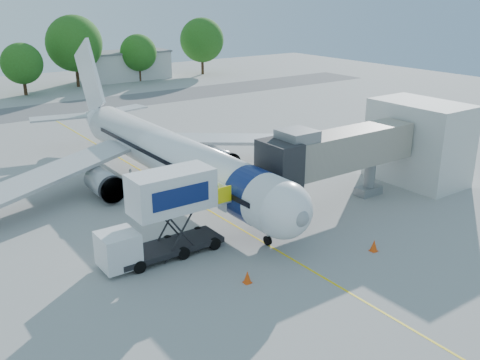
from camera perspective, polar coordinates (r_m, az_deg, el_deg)
ground at (r=42.69m, az=-4.97°, el=-2.29°), size 160.00×160.00×0.00m
guidance_line at (r=42.69m, az=-4.97°, el=-2.29°), size 0.15×70.00×0.01m
taxiway_strip at (r=80.44m, az=-20.57°, el=6.88°), size 120.00×10.00×0.01m
aircraft at (r=45.15m, az=-7.76°, el=2.78°), size 34.17×37.73×11.35m
jet_bridge at (r=40.69m, az=9.74°, el=2.87°), size 13.90×3.20×6.60m
terminal_stub at (r=48.71m, az=18.52°, el=3.84°), size 5.00×8.00×7.00m
catering_hiloader at (r=33.18m, az=-8.23°, el=-3.81°), size 8.50×2.44×5.50m
ground_tug at (r=31.73m, az=15.42°, el=-9.51°), size 3.70×2.05×1.44m
safety_cone_a at (r=35.54m, az=14.09°, el=-6.81°), size 0.50×0.50×0.79m
safety_cone_b at (r=30.98m, az=0.79°, el=-10.32°), size 0.47×0.47×0.75m
outbuilding_right at (r=105.87m, az=-12.12°, el=11.87°), size 16.40×7.40×5.30m
tree_d at (r=93.58m, az=-22.24°, el=11.43°), size 6.52×6.52×8.31m
tree_e at (r=99.05m, az=-17.27°, el=13.74°), size 9.59×9.59×12.23m
tree_f at (r=103.12m, az=-10.79°, el=13.20°), size 6.73×6.73×8.58m
tree_g at (r=110.33m, az=-4.08°, el=14.67°), size 8.72×8.72×11.12m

